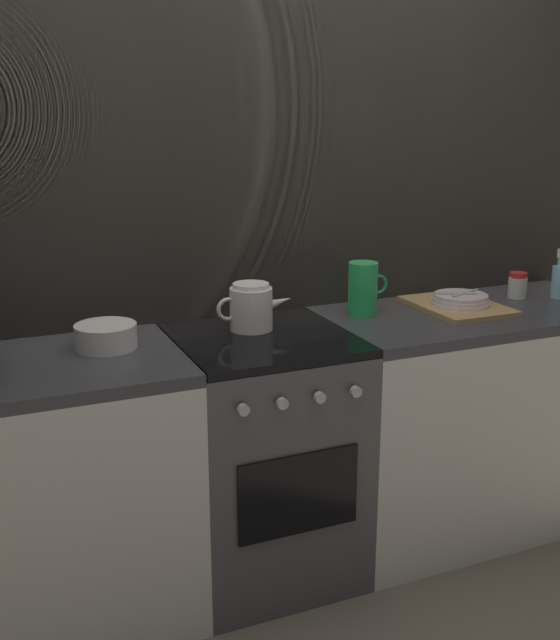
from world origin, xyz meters
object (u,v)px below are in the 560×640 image
(kettle, at_px, (251,307))
(spice_jar, at_px, (518,285))
(spray_bottle, at_px, (560,279))
(mixing_bowl, at_px, (106,336))
(pitcher, at_px, (363,289))
(dish_pile, at_px, (458,303))
(stove_unit, at_px, (264,457))

(kettle, bearing_deg, spice_jar, 0.25)
(spice_jar, height_order, spray_bottle, spray_bottle)
(mixing_bowl, relative_size, pitcher, 1.00)
(pitcher, bearing_deg, kettle, -177.30)
(mixing_bowl, bearing_deg, dish_pile, -1.76)
(dish_pile, bearing_deg, spray_bottle, -0.88)
(mixing_bowl, height_order, dish_pile, mixing_bowl)
(stove_unit, height_order, dish_pile, dish_pile)
(mixing_bowl, distance_m, spray_bottle, 1.84)
(kettle, relative_size, spray_bottle, 1.40)
(spice_jar, bearing_deg, pitcher, 178.67)
(pitcher, bearing_deg, dish_pile, -11.63)
(spray_bottle, bearing_deg, kettle, 177.24)
(spray_bottle, bearing_deg, stove_unit, -178.75)
(stove_unit, bearing_deg, spice_jar, 4.80)
(kettle, distance_m, dish_pile, 0.84)
(pitcher, relative_size, spice_jar, 1.90)
(pitcher, bearing_deg, stove_unit, -165.81)
(stove_unit, xyz_separation_m, spray_bottle, (1.32, 0.03, 0.53))
(dish_pile, distance_m, spice_jar, 0.34)
(kettle, distance_m, spray_bottle, 1.33)
(stove_unit, relative_size, spice_jar, 8.57)
(pitcher, xyz_separation_m, spray_bottle, (0.87, -0.09, -0.02))
(dish_pile, relative_size, spice_jar, 3.81)
(stove_unit, xyz_separation_m, dish_pile, (0.83, 0.04, 0.47))
(stove_unit, distance_m, pitcher, 0.72)
(spice_jar, bearing_deg, spray_bottle, -23.97)
(dish_pile, bearing_deg, pitcher, 168.37)
(dish_pile, relative_size, spray_bottle, 1.97)
(kettle, distance_m, spice_jar, 1.17)
(dish_pile, bearing_deg, kettle, 176.14)
(kettle, bearing_deg, dish_pile, -3.86)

